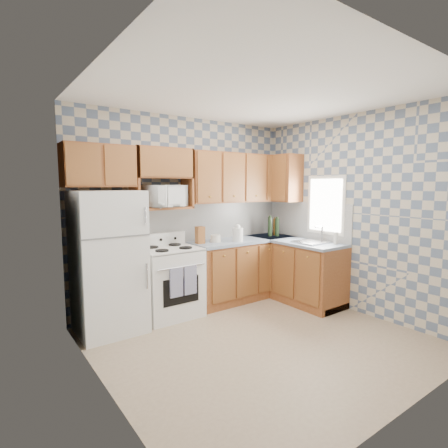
{
  "coord_description": "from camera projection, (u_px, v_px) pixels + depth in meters",
  "views": [
    {
      "loc": [
        -2.54,
        -2.82,
        1.75
      ],
      "look_at": [
        0.05,
        0.75,
        1.25
      ],
      "focal_mm": 28.0,
      "sensor_mm": 36.0,
      "label": 1
    }
  ],
  "objects": [
    {
      "name": "cooktop",
      "position": [
        169.0,
        249.0,
        4.6
      ],
      "size": [
        0.76,
        0.65,
        0.02
      ],
      "primitive_type": "cube",
      "color": "silver",
      "rests_on": "stove_body"
    },
    {
      "name": "backguard",
      "position": [
        159.0,
        239.0,
        4.81
      ],
      "size": [
        0.76,
        0.08,
        0.17
      ],
      "primitive_type": "cube",
      "color": "white",
      "rests_on": "cooktop"
    },
    {
      "name": "upper_cabinets_fridge",
      "position": [
        98.0,
        166.0,
        4.13
      ],
      "size": [
        0.82,
        0.33,
        0.5
      ],
      "primitive_type": "cube",
      "color": "brown",
      "rests_on": "back_wall"
    },
    {
      "name": "back_wall",
      "position": [
        187.0,
        212.0,
        5.08
      ],
      "size": [
        3.4,
        0.02,
        2.7
      ],
      "primitive_type": "cube",
      "color": "slate",
      "rests_on": "ground"
    },
    {
      "name": "dish_towel_right",
      "position": [
        190.0,
        280.0,
        4.43
      ],
      "size": [
        0.18,
        0.02,
        0.37
      ],
      "primitive_type": "cube",
      "color": "navy",
      "rests_on": "stove_body"
    },
    {
      "name": "upper_cabinets_back",
      "position": [
        239.0,
        178.0,
        5.38
      ],
      "size": [
        1.75,
        0.33,
        0.74
      ],
      "primitive_type": "cube",
      "color": "brown",
      "rests_on": "back_wall"
    },
    {
      "name": "soap_bottle",
      "position": [
        336.0,
        238.0,
        4.88
      ],
      "size": [
        0.06,
        0.06,
        0.17
      ],
      "primitive_type": "cylinder",
      "color": "beige",
      "rests_on": "countertop_right"
    },
    {
      "name": "base_cabinets_right",
      "position": [
        293.0,
        270.0,
        5.36
      ],
      "size": [
        0.6,
        1.6,
        0.88
      ],
      "primitive_type": "cube",
      "color": "brown",
      "rests_on": "floor"
    },
    {
      "name": "backsplash_back",
      "position": [
        210.0,
        221.0,
        5.32
      ],
      "size": [
        2.6,
        0.02,
        0.56
      ],
      "primitive_type": "cube",
      "color": "white",
      "rests_on": "back_wall"
    },
    {
      "name": "bottle_0",
      "position": [
        270.0,
        227.0,
        5.64
      ],
      "size": [
        0.07,
        0.07,
        0.31
      ],
      "primitive_type": "cylinder",
      "color": "black",
      "rests_on": "countertop_back"
    },
    {
      "name": "stove_body",
      "position": [
        169.0,
        283.0,
        4.65
      ],
      "size": [
        0.76,
        0.65,
        0.9
      ],
      "primitive_type": "cube",
      "color": "white",
      "rests_on": "floor"
    },
    {
      "name": "countertop_right",
      "position": [
        294.0,
        241.0,
        5.3
      ],
      "size": [
        0.63,
        1.6,
        0.04
      ],
      "primitive_type": "cube",
      "color": "slate",
      "rests_on": "base_cabinets_right"
    },
    {
      "name": "backsplash_right",
      "position": [
        307.0,
        220.0,
        5.44
      ],
      "size": [
        0.02,
        1.6,
        0.56
      ],
      "primitive_type": "cube",
      "color": "white",
      "rests_on": "right_wall"
    },
    {
      "name": "refrigerator",
      "position": [
        108.0,
        262.0,
        4.11
      ],
      "size": [
        0.75,
        0.7,
        1.68
      ],
      "primitive_type": "cube",
      "color": "white",
      "rests_on": "floor"
    },
    {
      "name": "bottle_1",
      "position": [
        277.0,
        227.0,
        5.65
      ],
      "size": [
        0.07,
        0.07,
        0.29
      ],
      "primitive_type": "cylinder",
      "color": "black",
      "rests_on": "countertop_back"
    },
    {
      "name": "food_containers",
      "position": [
        216.0,
        238.0,
        5.05
      ],
      "size": [
        0.16,
        0.16,
        0.11
      ],
      "primitive_type": null,
      "color": "beige",
      "rests_on": "countertop_back"
    },
    {
      "name": "right_wall",
      "position": [
        353.0,
        214.0,
        4.79
      ],
      "size": [
        0.02,
        3.2,
        2.7
      ],
      "primitive_type": "cube",
      "color": "slate",
      "rests_on": "ground"
    },
    {
      "name": "electric_kettle",
      "position": [
        238.0,
        235.0,
        5.12
      ],
      "size": [
        0.16,
        0.16,
        0.2
      ],
      "primitive_type": "cylinder",
      "color": "white",
      "rests_on": "countertop_back"
    },
    {
      "name": "countertop_back",
      "position": [
        244.0,
        240.0,
        5.37
      ],
      "size": [
        1.77,
        0.63,
        0.04
      ],
      "primitive_type": "cube",
      "color": "slate",
      "rests_on": "base_cabinets_back"
    },
    {
      "name": "sink",
      "position": [
        312.0,
        242.0,
        5.02
      ],
      "size": [
        0.48,
        0.4,
        0.03
      ],
      "primitive_type": "cube",
      "color": "#B7B7BC",
      "rests_on": "countertop_right"
    },
    {
      "name": "window",
      "position": [
        326.0,
        205.0,
        5.13
      ],
      "size": [
        0.02,
        0.66,
        0.86
      ],
      "primitive_type": "cube",
      "color": "silver",
      "rests_on": "right_wall"
    },
    {
      "name": "bottle_2",
      "position": [
        275.0,
        227.0,
        5.76
      ],
      "size": [
        0.07,
        0.07,
        0.27
      ],
      "primitive_type": "cylinder",
      "color": "#5D3813",
      "rests_on": "countertop_back"
    },
    {
      "name": "knife_block",
      "position": [
        200.0,
        235.0,
        4.93
      ],
      "size": [
        0.12,
        0.12,
        0.24
      ],
      "primitive_type": "cube",
      "rotation": [
        0.0,
        0.0,
        -0.07
      ],
      "color": "brown",
      "rests_on": "countertop_back"
    },
    {
      "name": "dish_towel_left",
      "position": [
        176.0,
        282.0,
        4.31
      ],
      "size": [
        0.18,
        0.02,
        0.37
      ],
      "primitive_type": "cube",
      "color": "navy",
      "rests_on": "stove_body"
    },
    {
      "name": "floor",
      "position": [
        259.0,
        340.0,
        3.95
      ],
      "size": [
        3.4,
        3.4,
        0.0
      ],
      "primitive_type": "plane",
      "color": "#8A7158",
      "rests_on": "ground"
    },
    {
      "name": "microwave",
      "position": [
        165.0,
        196.0,
        4.64
      ],
      "size": [
        0.61,
        0.5,
        0.29
      ],
      "primitive_type": "imported",
      "rotation": [
        0.0,
        0.0,
        0.3
      ],
      "color": "white",
      "rests_on": "microwave_shelf"
    },
    {
      "name": "base_cabinets_back",
      "position": [
        244.0,
        269.0,
        5.42
      ],
      "size": [
        1.75,
        0.6,
        0.88
      ],
      "primitive_type": "cube",
      "color": "brown",
      "rests_on": "floor"
    },
    {
      "name": "microwave_shelf",
      "position": [
        163.0,
        208.0,
        4.67
      ],
      "size": [
        0.8,
        0.33,
        0.03
      ],
      "primitive_type": "cube",
      "color": "brown",
      "rests_on": "back_wall"
    },
    {
      "name": "upper_cabinets_right",
      "position": [
        280.0,
        178.0,
        5.64
      ],
      "size": [
        0.33,
        0.7,
        0.74
      ],
      "primitive_type": "cube",
      "color": "brown",
      "rests_on": "right_wall"
    }
  ]
}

